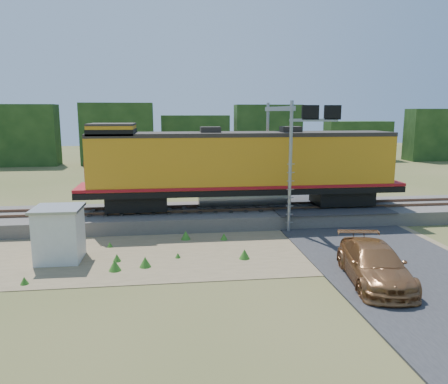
{
  "coord_description": "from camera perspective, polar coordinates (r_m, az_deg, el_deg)",
  "views": [
    {
      "loc": [
        -2.68,
        -19.72,
        6.6
      ],
      "look_at": [
        0.23,
        3.0,
        2.4
      ],
      "focal_mm": 35.0,
      "sensor_mm": 36.0,
      "label": 1
    }
  ],
  "objects": [
    {
      "name": "ground",
      "position": [
        20.96,
        0.42,
        -7.96
      ],
      "size": [
        140.0,
        140.0,
        0.0
      ],
      "primitive_type": "plane",
      "color": "#475123",
      "rests_on": "ground"
    },
    {
      "name": "weed_clumps",
      "position": [
        20.9,
        -9.27,
        -8.16
      ],
      "size": [
        15.0,
        6.2,
        0.56
      ],
      "primitive_type": null,
      "color": "#357421",
      "rests_on": "ground"
    },
    {
      "name": "shed",
      "position": [
        20.93,
        -20.72,
        -5.12
      ],
      "size": [
        2.1,
        2.1,
        2.46
      ],
      "rotation": [
        0.0,
        0.0,
        -0.01
      ],
      "color": "silver",
      "rests_on": "ground"
    },
    {
      "name": "rails",
      "position": [
        26.48,
        -1.32,
        -2.08
      ],
      "size": [
        70.0,
        1.54,
        0.16
      ],
      "color": "brown",
      "rests_on": "ballast"
    },
    {
      "name": "road",
      "position": [
        23.55,
        17.4,
        -6.15
      ],
      "size": [
        7.0,
        66.0,
        0.86
      ],
      "color": "#38383A",
      "rests_on": "ground"
    },
    {
      "name": "ballast",
      "position": [
        26.59,
        -1.31,
        -3.09
      ],
      "size": [
        70.0,
        5.0,
        0.8
      ],
      "primitive_type": "cube",
      "color": "slate",
      "rests_on": "ground"
    },
    {
      "name": "car",
      "position": [
        18.25,
        19.05,
        -8.9
      ],
      "size": [
        2.87,
        5.42,
        1.5
      ],
      "primitive_type": "imported",
      "rotation": [
        0.0,
        0.0,
        -0.16
      ],
      "color": "#9A6439",
      "rests_on": "ground"
    },
    {
      "name": "signal_gantry",
      "position": [
        26.02,
        8.25,
        7.64
      ],
      "size": [
        2.86,
        6.2,
        7.21
      ],
      "color": "gray",
      "rests_on": "ground"
    },
    {
      "name": "tree_line_north",
      "position": [
        57.89,
        -4.66,
        6.87
      ],
      "size": [
        130.0,
        3.0,
        6.5
      ],
      "color": "#173312",
      "rests_on": "ground"
    },
    {
      "name": "dirt_shoulder",
      "position": [
        21.27,
        -5.16,
        -7.68
      ],
      "size": [
        26.0,
        8.0,
        0.03
      ],
      "primitive_type": "cube",
      "color": "#8C7754",
      "rests_on": "ground"
    },
    {
      "name": "locomotive",
      "position": [
        26.24,
        1.85,
        3.46
      ],
      "size": [
        19.43,
        2.96,
        5.01
      ],
      "color": "black",
      "rests_on": "rails"
    }
  ]
}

